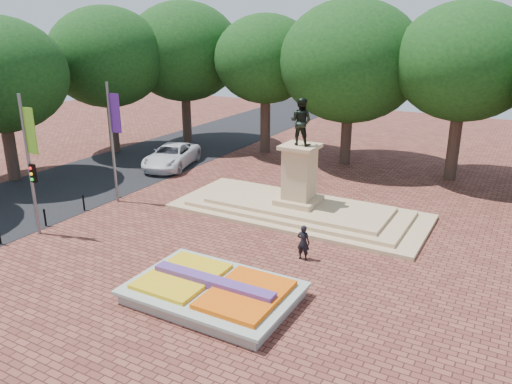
# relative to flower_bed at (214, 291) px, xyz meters

# --- Properties ---
(ground) EXTENTS (90.00, 90.00, 0.00)m
(ground) POSITION_rel_flower_bed_xyz_m (-1.03, 2.00, -0.38)
(ground) COLOR brown
(ground) RESTS_ON ground
(asphalt_street) EXTENTS (9.00, 90.00, 0.02)m
(asphalt_street) POSITION_rel_flower_bed_xyz_m (-16.03, 7.00, -0.37)
(asphalt_street) COLOR black
(asphalt_street) RESTS_ON ground
(flower_bed) EXTENTS (6.30, 4.30, 0.91)m
(flower_bed) POSITION_rel_flower_bed_xyz_m (0.00, 0.00, 0.00)
(flower_bed) COLOR gray
(flower_bed) RESTS_ON ground
(monument) EXTENTS (14.00, 6.00, 6.40)m
(monument) POSITION_rel_flower_bed_xyz_m (-1.03, 10.00, 0.50)
(monument) COLOR tan
(monument) RESTS_ON ground
(tree_row_back) EXTENTS (44.80, 8.80, 10.43)m
(tree_row_back) POSITION_rel_flower_bed_xyz_m (1.31, 20.00, 6.29)
(tree_row_back) COLOR #38281E
(tree_row_back) RESTS_ON ground
(tree_row_street) EXTENTS (8.40, 25.40, 9.98)m
(tree_row_street) POSITION_rel_flower_bed_xyz_m (-20.53, 6.67, 6.01)
(tree_row_street) COLOR #38281E
(tree_row_street) RESTS_ON ground
(banner_poles) EXTENTS (0.88, 11.17, 7.00)m
(banner_poles) POSITION_rel_flower_bed_xyz_m (-11.10, 0.69, 3.50)
(banner_poles) COLOR slate
(banner_poles) RESTS_ON ground
(bollard_row) EXTENTS (0.12, 13.12, 0.98)m
(bollard_row) POSITION_rel_flower_bed_xyz_m (-11.73, 0.50, 0.15)
(bollard_row) COLOR black
(bollard_row) RESTS_ON ground
(van) EXTENTS (4.25, 6.46, 1.65)m
(van) POSITION_rel_flower_bed_xyz_m (-13.11, 14.04, 0.45)
(van) COLOR silver
(van) RESTS_ON ground
(pedestrian) EXTENTS (0.61, 0.41, 1.64)m
(pedestrian) POSITION_rel_flower_bed_xyz_m (1.55, 4.86, 0.44)
(pedestrian) COLOR black
(pedestrian) RESTS_ON ground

